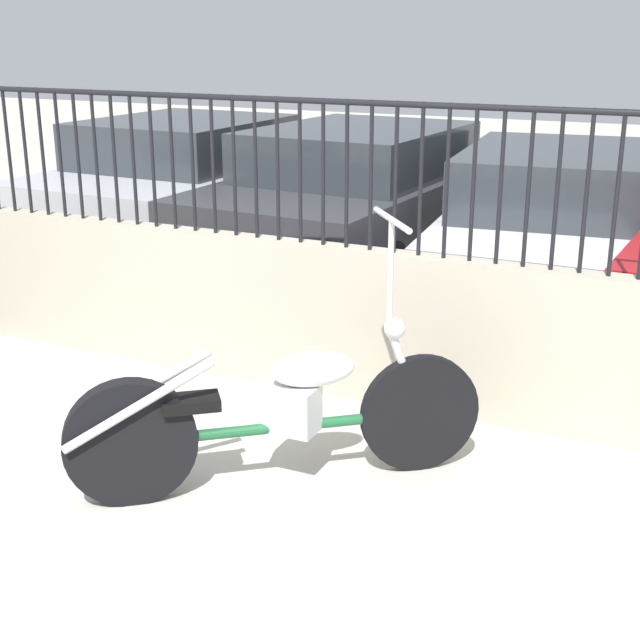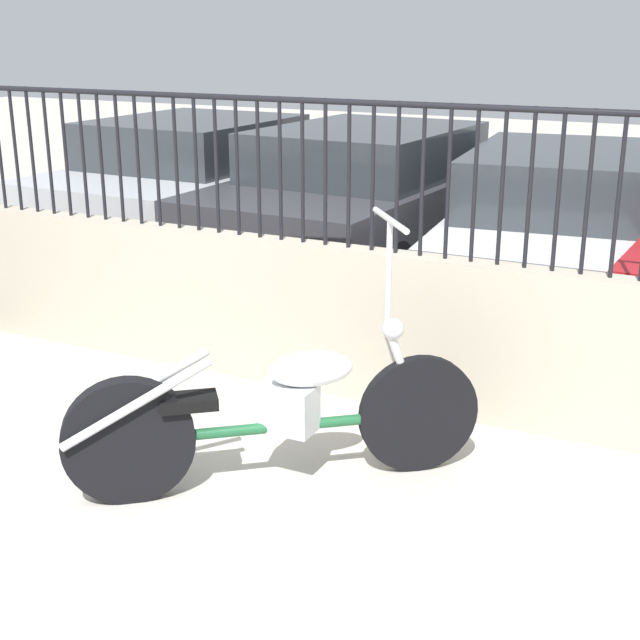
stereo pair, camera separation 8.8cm
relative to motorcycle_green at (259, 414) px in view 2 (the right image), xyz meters
name	(u,v)px [view 2 (the right image)]	position (x,y,z in m)	size (l,w,h in m)	color
ground_plane	(78,586)	(-0.26, -1.09, -0.40)	(40.00, 40.00, 0.00)	#B7B2A5
low_wall	(325,318)	(-0.26, 1.30, 0.08)	(8.18, 0.18, 0.96)	#B2A893
fence_railing	(325,153)	(-0.26, 1.30, 1.12)	(8.18, 0.04, 0.88)	black
motorcycle_green	(259,414)	(0.00, 0.00, 0.00)	(1.74, 1.42, 1.38)	black
car_silver	(204,182)	(-3.10, 4.26, 0.29)	(1.95, 4.09, 1.35)	black
car_dark_grey	(374,198)	(-1.14, 4.17, 0.29)	(2.04, 4.41, 1.36)	black
car_white	(569,221)	(0.68, 4.14, 0.25)	(2.18, 4.58, 1.27)	black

